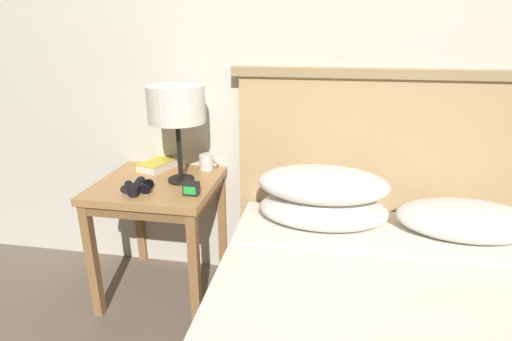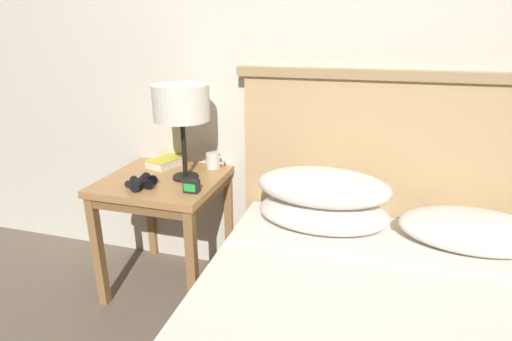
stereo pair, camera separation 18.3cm
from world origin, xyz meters
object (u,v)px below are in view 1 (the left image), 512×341
object	(u,v)px
binoculars_pair	(137,187)
coffee_mug	(207,162)
book_on_nightstand	(157,165)
nightstand	(160,196)
table_lamp	(176,106)
alarm_clock	(191,189)

from	to	relation	value
binoculars_pair	coffee_mug	world-z (taller)	coffee_mug
book_on_nightstand	coffee_mug	distance (m)	0.27
nightstand	book_on_nightstand	xyz separation A→B (m)	(-0.08, 0.17, 0.11)
nightstand	table_lamp	xyz separation A→B (m)	(0.12, 0.01, 0.46)
alarm_clock	book_on_nightstand	bearing A→B (deg)	133.72
nightstand	alarm_clock	bearing A→B (deg)	-33.57
binoculars_pair	alarm_clock	world-z (taller)	alarm_clock
book_on_nightstand	nightstand	bearing A→B (deg)	-65.21
nightstand	book_on_nightstand	bearing A→B (deg)	114.79
nightstand	table_lamp	bearing A→B (deg)	5.54
table_lamp	book_on_nightstand	xyz separation A→B (m)	(-0.19, 0.15, -0.35)
table_lamp	binoculars_pair	xyz separation A→B (m)	(-0.16, -0.16, -0.35)
binoculars_pair	table_lamp	bearing A→B (deg)	46.02
binoculars_pair	coffee_mug	size ratio (longest dim) A/B	1.60
nightstand	alarm_clock	xyz separation A→B (m)	(0.22, -0.15, 0.11)
book_on_nightstand	alarm_clock	world-z (taller)	alarm_clock
nightstand	book_on_nightstand	world-z (taller)	book_on_nightstand
nightstand	coffee_mug	bearing A→B (deg)	46.12
nightstand	coffee_mug	world-z (taller)	coffee_mug
table_lamp	book_on_nightstand	world-z (taller)	table_lamp
table_lamp	binoculars_pair	world-z (taller)	table_lamp
binoculars_pair	alarm_clock	distance (m)	0.26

